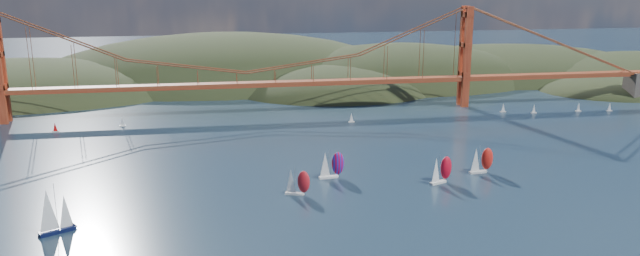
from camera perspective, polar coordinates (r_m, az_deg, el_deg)
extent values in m
ellipsoid|color=black|center=(431.35, -26.11, 1.41)|extent=(240.00, 140.00, 64.00)
ellipsoid|color=black|center=(453.18, -8.66, 2.55)|extent=(300.00, 180.00, 96.00)
ellipsoid|color=black|center=(441.15, 7.19, 2.75)|extent=(220.00, 140.00, 76.00)
ellipsoid|color=black|center=(399.81, 1.55, 2.37)|extent=(140.00, 110.00, 48.00)
ellipsoid|color=black|center=(491.63, 16.66, 3.78)|extent=(260.00, 160.00, 60.00)
ellipsoid|color=black|center=(443.34, 25.87, 2.58)|extent=(120.00, 90.00, 28.00)
cube|color=brown|center=(329.45, -6.73, 4.03)|extent=(440.00, 7.00, 1.60)
cube|color=maroon|center=(329.67, -6.73, 3.83)|extent=(440.00, 7.00, 0.80)
cube|color=maroon|center=(354.03, 13.11, 6.35)|extent=(4.00, 8.50, 55.00)
cube|color=black|center=(198.29, -22.94, -8.67)|extent=(9.81, 7.07, 1.16)
cylinder|color=#99999E|center=(195.71, -23.01, -6.60)|extent=(0.15, 0.15, 14.01)
cone|color=white|center=(195.45, -23.62, -6.91)|extent=(7.38, 7.38, 12.33)
cone|color=white|center=(197.00, -22.27, -7.04)|extent=(5.27, 5.27, 9.81)
cube|color=white|center=(212.72, -2.38, -6.01)|extent=(6.26, 3.65, 0.73)
cylinder|color=#99999E|center=(211.01, -2.31, -4.77)|extent=(0.09, 0.09, 9.07)
cone|color=white|center=(211.46, -2.68, -4.86)|extent=(4.34, 4.34, 7.98)
ellipsoid|color=red|center=(210.55, -1.50, -4.94)|extent=(4.89, 3.94, 7.62)
cube|color=silver|center=(227.12, 10.73, -4.91)|extent=(6.83, 4.37, 0.80)
cylinder|color=#99999E|center=(225.65, 10.85, -3.60)|extent=(0.10, 0.10, 9.97)
cone|color=white|center=(224.79, 10.57, -3.79)|extent=(4.90, 4.90, 8.77)
ellipsoid|color=red|center=(228.03, 11.45, -3.58)|extent=(5.43, 4.54, 8.37)
cube|color=silver|center=(241.72, 14.23, -3.92)|extent=(6.86, 2.76, 0.80)
cylinder|color=#99999E|center=(240.30, 14.37, -2.69)|extent=(0.10, 0.10, 10.01)
cone|color=white|center=(239.66, 14.05, -2.84)|extent=(4.21, 4.21, 8.81)
ellipsoid|color=red|center=(242.17, 15.04, -2.72)|extent=(5.03, 3.54, 8.41)
cube|color=white|center=(228.82, 0.76, -4.50)|extent=(6.93, 2.65, 0.81)
cylinder|color=#99999E|center=(227.21, 0.84, -3.19)|extent=(0.10, 0.10, 10.13)
cone|color=white|center=(226.94, 0.47, -3.35)|extent=(4.19, 4.19, 8.92)
ellipsoid|color=#AC0017|center=(228.32, 1.66, -3.24)|extent=(5.04, 3.49, 8.51)
cube|color=silver|center=(317.73, -23.02, -0.31)|extent=(3.00, 1.00, 0.50)
cone|color=red|center=(317.20, -23.06, 0.10)|extent=(2.00, 2.00, 4.20)
cube|color=silver|center=(318.14, -17.60, 0.18)|extent=(3.00, 1.00, 0.50)
cone|color=white|center=(317.61, -17.64, 0.59)|extent=(2.00, 2.00, 4.20)
cube|color=silver|center=(347.97, 16.38, 1.45)|extent=(3.00, 1.00, 0.50)
cone|color=white|center=(347.48, 16.41, 1.82)|extent=(2.00, 2.00, 4.20)
cube|color=silver|center=(350.08, 18.95, 1.32)|extent=(3.00, 1.00, 0.50)
cone|color=white|center=(349.60, 18.98, 1.70)|extent=(2.00, 2.00, 4.20)
cube|color=silver|center=(363.02, 22.53, 1.45)|extent=(3.00, 1.00, 0.50)
cone|color=white|center=(362.55, 22.57, 1.81)|extent=(2.00, 2.00, 4.20)
cube|color=silver|center=(370.61, 24.92, 1.45)|extent=(3.00, 1.00, 0.50)
cone|color=white|center=(370.15, 24.96, 1.80)|extent=(2.00, 2.00, 4.20)
cube|color=silver|center=(311.84, 2.89, 0.57)|extent=(3.00, 1.00, 0.50)
cone|color=white|center=(311.30, 2.89, 0.99)|extent=(2.00, 2.00, 4.20)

